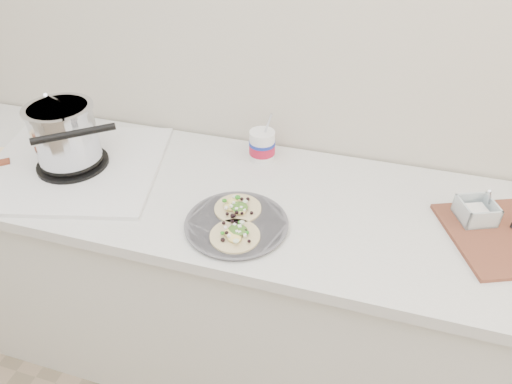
# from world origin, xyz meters

# --- Properties ---
(counter) EXTENTS (2.44, 0.66, 0.90)m
(counter) POSITION_xyz_m (0.00, 1.43, 0.45)
(counter) COLOR silver
(counter) RESTS_ON ground
(stove) EXTENTS (0.70, 0.67, 0.28)m
(stove) POSITION_xyz_m (-0.56, 1.39, 0.99)
(stove) COLOR silver
(stove) RESTS_ON counter
(taco_plate) EXTENTS (0.31, 0.31, 0.04)m
(taco_plate) POSITION_xyz_m (0.08, 1.26, 0.92)
(taco_plate) COLOR #535259
(taco_plate) RESTS_ON counter
(tub) EXTENTS (0.09, 0.09, 0.21)m
(tub) POSITION_xyz_m (0.05, 1.63, 0.97)
(tub) COLOR white
(tub) RESTS_ON counter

